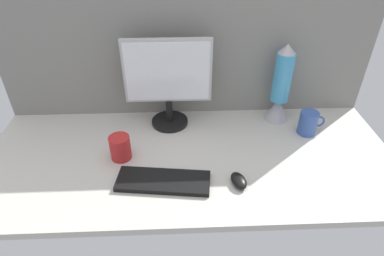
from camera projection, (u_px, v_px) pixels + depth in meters
ground_plane at (190, 156)px, 147.16cm from camera, size 180.00×80.00×3.00cm
cubicle_wall_back at (187, 38)px, 154.23cm from camera, size 180.00×5.00×78.28cm
monitor at (168, 80)px, 152.63cm from camera, size 40.66×18.00×43.45cm
keyboard at (163, 181)px, 130.87cm from camera, size 38.30×17.39×2.00cm
mouse at (239, 181)px, 130.11cm from camera, size 7.82×10.69×3.40cm
mug_ceramic_blue at (308, 123)px, 155.91cm from camera, size 12.41×8.60×11.42cm
mug_red_plastic at (120, 148)px, 141.15cm from camera, size 8.92×8.92×10.86cm
lava_lamp at (280, 90)px, 159.97cm from camera, size 12.12×12.12×39.67cm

